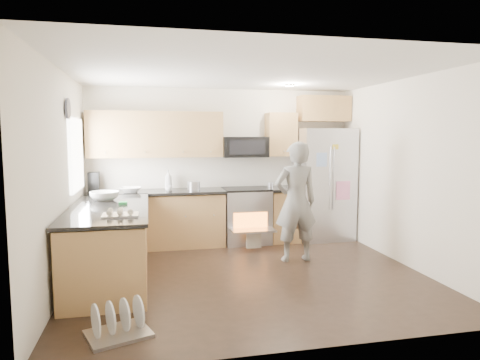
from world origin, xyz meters
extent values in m
plane|color=black|center=(0.00, 0.00, 0.00)|extent=(4.50, 4.50, 0.00)
cube|color=white|center=(0.00, 2.00, 1.30)|extent=(4.50, 0.04, 2.60)
cube|color=white|center=(0.00, -2.00, 1.30)|extent=(4.50, 0.04, 2.60)
cube|color=white|center=(-2.25, 0.00, 1.30)|extent=(0.04, 4.00, 2.60)
cube|color=white|center=(2.25, 0.00, 1.30)|extent=(0.04, 4.00, 2.60)
cube|color=white|center=(0.00, 0.00, 2.60)|extent=(4.50, 4.00, 0.04)
cube|color=white|center=(-2.23, 1.00, 1.55)|extent=(0.04, 1.00, 1.00)
cylinder|color=#FEE9CB|center=(0.90, 1.10, 2.58)|extent=(0.14, 0.14, 0.02)
cylinder|color=#474754|center=(-2.22, 0.45, 2.15)|extent=(0.03, 0.26, 0.26)
cube|color=#A67A42|center=(-1.12, 1.70, 0.43)|extent=(2.15, 0.60, 0.87)
cube|color=black|center=(-1.12, 1.69, 0.91)|extent=(2.19, 0.64, 0.04)
cube|color=#A67A42|center=(1.00, 1.70, 0.43)|extent=(0.50, 0.60, 0.87)
cube|color=black|center=(1.00, 1.69, 0.91)|extent=(0.54, 0.64, 0.04)
cube|color=#A67A42|center=(-1.12, 1.83, 1.83)|extent=(2.16, 0.33, 0.74)
cube|color=#A67A42|center=(1.00, 1.83, 1.83)|extent=(0.50, 0.33, 0.74)
cube|color=#A67A42|center=(1.78, 1.83, 2.28)|extent=(0.90, 0.33, 0.44)
imported|color=white|center=(-1.53, 1.60, 0.97)|extent=(0.33, 0.33, 0.08)
imported|color=white|center=(-0.94, 1.83, 1.09)|extent=(0.12, 0.12, 0.32)
imported|color=white|center=(-0.94, 1.59, 0.97)|extent=(0.11, 0.11, 0.09)
cylinder|color=#B7B7BC|center=(-0.53, 1.67, 1.00)|extent=(0.21, 0.21, 0.14)
cube|color=black|center=(-2.10, 1.77, 1.08)|extent=(0.17, 0.20, 0.31)
cylinder|color=#B7B7BC|center=(0.83, 1.86, 0.96)|extent=(0.09, 0.09, 0.07)
cube|color=#A67A42|center=(-1.75, 0.25, 0.43)|extent=(0.90, 2.30, 0.87)
cube|color=black|center=(-1.75, 0.25, 0.91)|extent=(0.96, 2.36, 0.04)
imported|color=silver|center=(-1.85, 0.81, 0.99)|extent=(0.39, 0.39, 0.12)
cube|color=green|center=(-1.59, 0.41, 0.94)|extent=(0.11, 0.08, 0.03)
cube|color=#B7B7BC|center=(-1.57, -0.40, 0.97)|extent=(0.39, 0.30, 0.08)
cube|color=#B7B7BC|center=(0.35, 1.68, 0.45)|extent=(0.76, 0.62, 0.90)
cube|color=black|center=(0.35, 1.68, 0.92)|extent=(0.76, 0.60, 0.03)
cube|color=orange|center=(0.35, 1.36, 0.40)|extent=(0.56, 0.02, 0.34)
cube|color=#B7B7BC|center=(0.35, 1.20, 0.32)|extent=(0.70, 0.34, 0.03)
cube|color=white|center=(0.35, 1.15, 0.18)|extent=(0.24, 0.03, 0.28)
cube|color=black|center=(0.35, 1.80, 1.62)|extent=(0.76, 0.40, 0.34)
cube|color=#B7B7BC|center=(1.73, 1.70, 0.97)|extent=(0.97, 0.76, 1.93)
cylinder|color=#B7B7BC|center=(1.70, 1.32, 1.10)|extent=(0.03, 0.03, 1.05)
cylinder|color=#B7B7BC|center=(1.77, 1.32, 1.10)|extent=(0.03, 0.03, 1.05)
cube|color=#FF93C7|center=(1.94, 1.33, 0.89)|extent=(0.25, 0.01, 0.31)
cube|color=#97B8F1|center=(1.54, 1.33, 1.42)|extent=(0.19, 0.01, 0.23)
imported|color=gray|center=(0.81, 0.50, 0.86)|extent=(0.64, 0.42, 1.73)
cube|color=#B7B7BC|center=(-1.56, -1.39, 0.02)|extent=(0.66, 0.59, 0.03)
cylinder|color=white|center=(-1.74, -1.46, 0.18)|extent=(0.12, 0.29, 0.30)
cylinder|color=white|center=(-1.62, -1.41, 0.18)|extent=(0.12, 0.29, 0.30)
cylinder|color=white|center=(-1.50, -1.37, 0.18)|extent=(0.12, 0.29, 0.30)
cylinder|color=white|center=(-1.37, -1.32, 0.18)|extent=(0.12, 0.29, 0.30)
camera|label=1|loc=(-1.26, -5.27, 1.82)|focal=32.00mm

